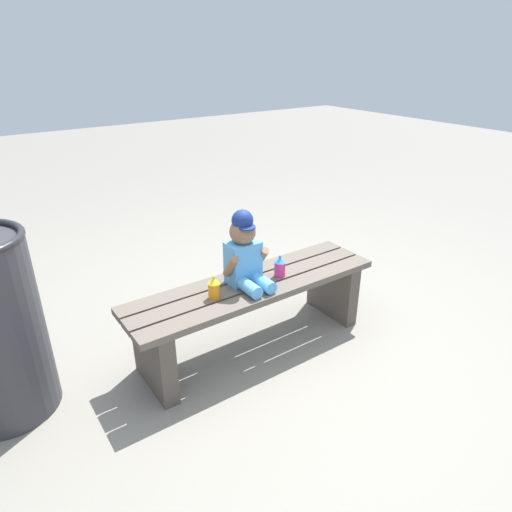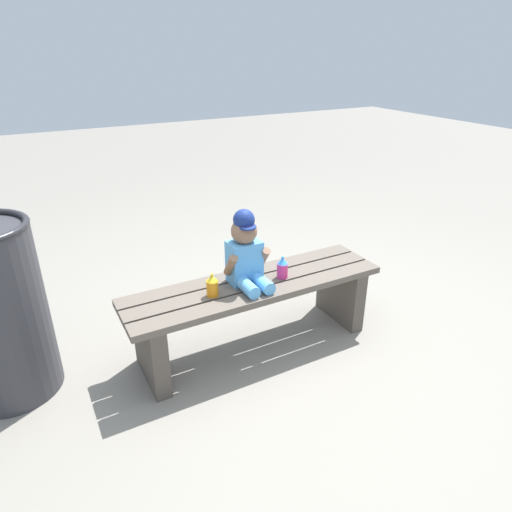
{
  "view_description": "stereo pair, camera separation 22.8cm",
  "coord_description": "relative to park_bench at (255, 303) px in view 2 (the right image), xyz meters",
  "views": [
    {
      "loc": [
        -1.2,
        -1.74,
        1.56
      ],
      "look_at": [
        -0.02,
        -0.05,
        0.59
      ],
      "focal_mm": 31.62,
      "sensor_mm": 36.0,
      "label": 1
    },
    {
      "loc": [
        -1.01,
        -1.86,
        1.56
      ],
      "look_at": [
        -0.02,
        -0.05,
        0.59
      ],
      "focal_mm": 31.62,
      "sensor_mm": 36.0,
      "label": 2
    }
  ],
  "objects": [
    {
      "name": "sippy_cup_right",
      "position": [
        0.16,
        -0.02,
        0.19
      ],
      "size": [
        0.06,
        0.06,
        0.12
      ],
      "color": "#E5337F",
      "rests_on": "park_bench"
    },
    {
      "name": "child_figure",
      "position": [
        -0.04,
        0.02,
        0.31
      ],
      "size": [
        0.23,
        0.27,
        0.4
      ],
      "color": "#59A5E5",
      "rests_on": "park_bench"
    },
    {
      "name": "park_bench",
      "position": [
        0.0,
        0.0,
        0.0
      ],
      "size": [
        1.43,
        0.37,
        0.41
      ],
      "color": "#60564C",
      "rests_on": "ground_plane"
    },
    {
      "name": "ground_plane",
      "position": [
        0.0,
        -0.0,
        -0.27
      ],
      "size": [
        16.0,
        16.0,
        0.0
      ],
      "primitive_type": "plane",
      "color": "gray"
    },
    {
      "name": "sippy_cup_left",
      "position": [
        -0.25,
        -0.02,
        0.19
      ],
      "size": [
        0.06,
        0.06,
        0.12
      ],
      "color": "orange",
      "rests_on": "park_bench"
    }
  ]
}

